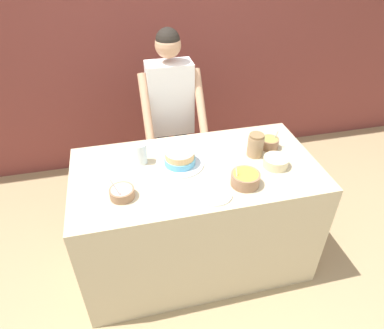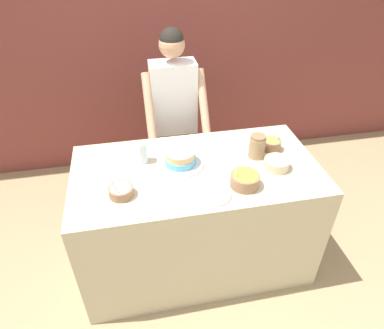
{
  "view_description": "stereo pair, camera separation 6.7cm",
  "coord_description": "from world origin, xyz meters",
  "px_view_note": "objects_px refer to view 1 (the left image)",
  "views": [
    {
      "loc": [
        -0.46,
        -1.38,
        2.36
      ],
      "look_at": [
        -0.04,
        0.4,
        1.01
      ],
      "focal_mm": 32.0,
      "sensor_mm": 36.0,
      "label": 1
    },
    {
      "loc": [
        -0.4,
        -1.4,
        2.36
      ],
      "look_at": [
        -0.04,
        0.4,
        1.01
      ],
      "focal_mm": 32.0,
      "sensor_mm": 36.0,
      "label": 2
    }
  ],
  "objects_px": {
    "frosting_bowl_olive": "(270,143)",
    "stoneware_jar": "(256,145)",
    "drinking_glass": "(141,153)",
    "cake": "(180,158)",
    "frosting_bowl_white": "(276,161)",
    "person_baker": "(171,108)",
    "ceramic_plate": "(215,194)",
    "frosting_bowl_pink": "(122,193)",
    "frosting_bowl_orange": "(245,179)"
  },
  "relations": [
    {
      "from": "frosting_bowl_olive",
      "to": "stoneware_jar",
      "type": "bearing_deg",
      "value": -155.38
    },
    {
      "from": "drinking_glass",
      "to": "stoneware_jar",
      "type": "relative_size",
      "value": 0.88
    },
    {
      "from": "cake",
      "to": "frosting_bowl_white",
      "type": "distance_m",
      "value": 0.66
    },
    {
      "from": "person_baker",
      "to": "cake",
      "type": "height_order",
      "value": "person_baker"
    },
    {
      "from": "person_baker",
      "to": "ceramic_plate",
      "type": "xyz_separation_m",
      "value": [
        0.08,
        -1.06,
        -0.08
      ]
    },
    {
      "from": "frosting_bowl_pink",
      "to": "stoneware_jar",
      "type": "relative_size",
      "value": 1.02
    },
    {
      "from": "frosting_bowl_pink",
      "to": "drinking_glass",
      "type": "height_order",
      "value": "frosting_bowl_pink"
    },
    {
      "from": "frosting_bowl_orange",
      "to": "frosting_bowl_white",
      "type": "xyz_separation_m",
      "value": [
        0.27,
        0.14,
        -0.01
      ]
    },
    {
      "from": "person_baker",
      "to": "frosting_bowl_orange",
      "type": "distance_m",
      "value": 1.05
    },
    {
      "from": "frosting_bowl_white",
      "to": "ceramic_plate",
      "type": "bearing_deg",
      "value": -158.39
    },
    {
      "from": "frosting_bowl_pink",
      "to": "ceramic_plate",
      "type": "xyz_separation_m",
      "value": [
        0.56,
        -0.11,
        -0.03
      ]
    },
    {
      "from": "stoneware_jar",
      "to": "frosting_bowl_olive",
      "type": "bearing_deg",
      "value": 24.62
    },
    {
      "from": "cake",
      "to": "frosting_bowl_olive",
      "type": "bearing_deg",
      "value": 4.25
    },
    {
      "from": "person_baker",
      "to": "frosting_bowl_pink",
      "type": "xyz_separation_m",
      "value": [
        -0.48,
        -0.94,
        -0.05
      ]
    },
    {
      "from": "frosting_bowl_olive",
      "to": "ceramic_plate",
      "type": "height_order",
      "value": "frosting_bowl_olive"
    },
    {
      "from": "person_baker",
      "to": "cake",
      "type": "distance_m",
      "value": 0.69
    },
    {
      "from": "frosting_bowl_orange",
      "to": "ceramic_plate",
      "type": "distance_m",
      "value": 0.23
    },
    {
      "from": "frosting_bowl_white",
      "to": "stoneware_jar",
      "type": "height_order",
      "value": "stoneware_jar"
    },
    {
      "from": "frosting_bowl_olive",
      "to": "drinking_glass",
      "type": "distance_m",
      "value": 0.95
    },
    {
      "from": "drinking_glass",
      "to": "frosting_bowl_white",
      "type": "bearing_deg",
      "value": -15.97
    },
    {
      "from": "person_baker",
      "to": "ceramic_plate",
      "type": "distance_m",
      "value": 1.06
    },
    {
      "from": "cake",
      "to": "frosting_bowl_pink",
      "type": "xyz_separation_m",
      "value": [
        -0.42,
        -0.25,
        -0.02
      ]
    },
    {
      "from": "frosting_bowl_pink",
      "to": "frosting_bowl_white",
      "type": "bearing_deg",
      "value": 4.45
    },
    {
      "from": "frosting_bowl_pink",
      "to": "ceramic_plate",
      "type": "bearing_deg",
      "value": -11.36
    },
    {
      "from": "frosting_bowl_white",
      "to": "drinking_glass",
      "type": "height_order",
      "value": "drinking_glass"
    },
    {
      "from": "frosting_bowl_white",
      "to": "frosting_bowl_pink",
      "type": "bearing_deg",
      "value": -175.55
    },
    {
      "from": "frosting_bowl_orange",
      "to": "drinking_glass",
      "type": "relative_size",
      "value": 1.23
    },
    {
      "from": "frosting_bowl_olive",
      "to": "ceramic_plate",
      "type": "xyz_separation_m",
      "value": [
        -0.54,
        -0.42,
        -0.04
      ]
    },
    {
      "from": "cake",
      "to": "person_baker",
      "type": "bearing_deg",
      "value": 84.63
    },
    {
      "from": "drinking_glass",
      "to": "stoneware_jar",
      "type": "bearing_deg",
      "value": -6.85
    },
    {
      "from": "frosting_bowl_orange",
      "to": "ceramic_plate",
      "type": "height_order",
      "value": "frosting_bowl_orange"
    },
    {
      "from": "frosting_bowl_pink",
      "to": "stoneware_jar",
      "type": "distance_m",
      "value": 1.0
    },
    {
      "from": "frosting_bowl_orange",
      "to": "frosting_bowl_olive",
      "type": "relative_size",
      "value": 1.28
    },
    {
      "from": "cake",
      "to": "frosting_bowl_white",
      "type": "bearing_deg",
      "value": -15.12
    },
    {
      "from": "cake",
      "to": "frosting_bowl_orange",
      "type": "relative_size",
      "value": 1.8
    },
    {
      "from": "drinking_glass",
      "to": "ceramic_plate",
      "type": "height_order",
      "value": "drinking_glass"
    },
    {
      "from": "frosting_bowl_olive",
      "to": "frosting_bowl_pink",
      "type": "bearing_deg",
      "value": -164.53
    },
    {
      "from": "person_baker",
      "to": "frosting_bowl_white",
      "type": "bearing_deg",
      "value": -56.31
    },
    {
      "from": "frosting_bowl_white",
      "to": "stoneware_jar",
      "type": "relative_size",
      "value": 1.0
    },
    {
      "from": "person_baker",
      "to": "drinking_glass",
      "type": "relative_size",
      "value": 11.13
    },
    {
      "from": "frosting_bowl_white",
      "to": "frosting_bowl_olive",
      "type": "relative_size",
      "value": 1.19
    },
    {
      "from": "drinking_glass",
      "to": "ceramic_plate",
      "type": "relative_size",
      "value": 0.7
    },
    {
      "from": "ceramic_plate",
      "to": "stoneware_jar",
      "type": "height_order",
      "value": "stoneware_jar"
    },
    {
      "from": "frosting_bowl_pink",
      "to": "frosting_bowl_olive",
      "type": "bearing_deg",
      "value": 15.47
    },
    {
      "from": "cake",
      "to": "drinking_glass",
      "type": "xyz_separation_m",
      "value": [
        -0.25,
        0.08,
        0.03
      ]
    },
    {
      "from": "frosting_bowl_orange",
      "to": "stoneware_jar",
      "type": "xyz_separation_m",
      "value": [
        0.19,
        0.3,
        0.04
      ]
    },
    {
      "from": "frosting_bowl_pink",
      "to": "ceramic_plate",
      "type": "height_order",
      "value": "frosting_bowl_pink"
    },
    {
      "from": "frosting_bowl_white",
      "to": "frosting_bowl_pink",
      "type": "relative_size",
      "value": 0.98
    },
    {
      "from": "frosting_bowl_orange",
      "to": "frosting_bowl_pink",
      "type": "relative_size",
      "value": 1.06
    },
    {
      "from": "person_baker",
      "to": "frosting_bowl_pink",
      "type": "bearing_deg",
      "value": -116.93
    }
  ]
}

